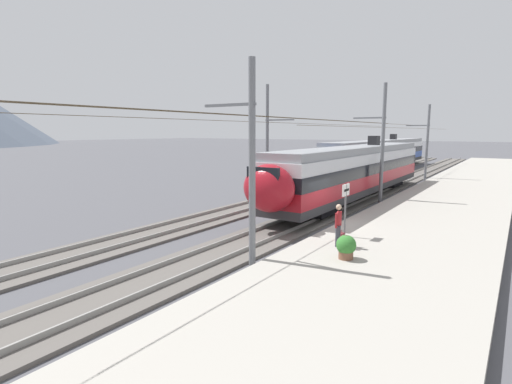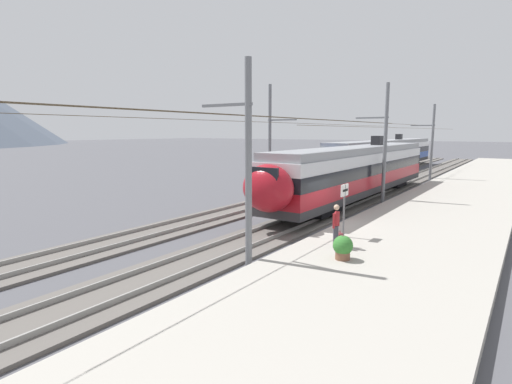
{
  "view_description": "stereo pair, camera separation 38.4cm",
  "coord_description": "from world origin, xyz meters",
  "views": [
    {
      "loc": [
        -18.07,
        -8.09,
        4.89
      ],
      "look_at": [
        -0.98,
        3.31,
        1.76
      ],
      "focal_mm": 28.01,
      "sensor_mm": 36.0,
      "label": 1
    },
    {
      "loc": [
        -17.85,
        -8.41,
        4.89
      ],
      "look_at": [
        -0.98,
        3.31,
        1.76
      ],
      "focal_mm": 28.01,
      "sensor_mm": 36.0,
      "label": 2
    }
  ],
  "objects": [
    {
      "name": "potted_plant_platform_edge",
      "position": [
        -4.89,
        -3.15,
        0.86
      ],
      "size": [
        0.71,
        0.71,
        0.87
      ],
      "color": "brown",
      "rests_on": "platform_slab"
    },
    {
      "name": "train_near_platform",
      "position": [
        8.91,
        1.59,
        2.22
      ],
      "size": [
        24.32,
        2.85,
        4.27
      ],
      "color": "#2D2D30",
      "rests_on": "track_near"
    },
    {
      "name": "ground_plane",
      "position": [
        0.0,
        0.0,
        0.0
      ],
      "size": [
        400.0,
        400.0,
        0.0
      ],
      "primitive_type": "plane",
      "color": "#4C4C51"
    },
    {
      "name": "catenary_mast_east",
      "position": [
        23.42,
        -0.17,
        3.89
      ],
      "size": [
        46.48,
        2.21,
        7.44
      ],
      "color": "slate",
      "rests_on": "ground"
    },
    {
      "name": "train_far_track",
      "position": [
        30.63,
        6.25,
        2.23
      ],
      "size": [
        33.41,
        2.93,
        4.27
      ],
      "color": "#2D2D30",
      "rests_on": "track_far"
    },
    {
      "name": "platform_sign",
      "position": [
        -1.97,
        -1.96,
        2.06
      ],
      "size": [
        0.7,
        0.08,
        2.28
      ],
      "color": "#59595B",
      "rests_on": "platform_slab"
    },
    {
      "name": "platform_slab",
      "position": [
        0.0,
        -4.3,
        0.2
      ],
      "size": [
        120.0,
        7.11,
        0.39
      ],
      "primitive_type": "cube",
      "color": "#A39E93",
      "rests_on": "ground"
    },
    {
      "name": "catenary_mast_west",
      "position": [
        -6.67,
        -0.17,
        3.88
      ],
      "size": [
        46.48,
        2.21,
        7.35
      ],
      "color": "slate",
      "rests_on": "ground"
    },
    {
      "name": "catenary_mast_mid",
      "position": [
        8.7,
        -0.18,
        4.16
      ],
      "size": [
        46.48,
        2.21,
        8.01
      ],
      "color": "slate",
      "rests_on": "ground"
    },
    {
      "name": "track_far",
      "position": [
        0.0,
        6.25,
        0.07
      ],
      "size": [
        120.0,
        3.0,
        0.28
      ],
      "color": "#5B5651",
      "rests_on": "ground"
    },
    {
      "name": "passenger_walking",
      "position": [
        -3.58,
        -2.3,
        1.34
      ],
      "size": [
        0.53,
        0.22,
        1.69
      ],
      "color": "#383842",
      "rests_on": "platform_slab"
    },
    {
      "name": "catenary_mast_far_side",
      "position": [
        8.25,
        8.27,
        4.34
      ],
      "size": [
        46.48,
        2.47,
        8.42
      ],
      "color": "slate",
      "rests_on": "ground"
    },
    {
      "name": "handbag_beside_passenger",
      "position": [
        -2.65,
        -2.08,
        0.55
      ],
      "size": [
        0.32,
        0.18,
        0.43
      ],
      "color": "maroon",
      "rests_on": "platform_slab"
    },
    {
      "name": "track_near",
      "position": [
        0.0,
        1.59,
        0.07
      ],
      "size": [
        120.0,
        3.0,
        0.28
      ],
      "color": "#5B5651",
      "rests_on": "ground"
    }
  ]
}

